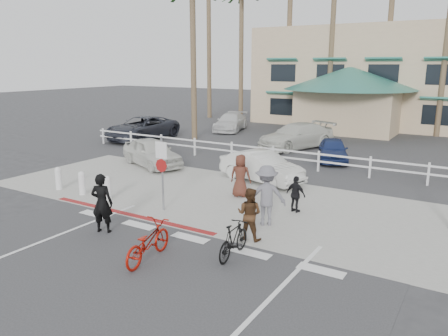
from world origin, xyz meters
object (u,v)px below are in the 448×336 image
Objects in this scene: car_white_sedan at (262,167)px; car_red_compact at (152,152)px; bike_red at (148,242)px; bike_black at (234,240)px; sign_post at (162,170)px.

car_red_compact is at bearing 107.59° from car_white_sedan.
bike_red is 0.47× the size of car_red_compact.
car_red_compact is at bearing -41.88° from bike_black.
bike_red is 8.70m from car_white_sedan.
sign_post is 1.80× the size of bike_black.
bike_red is at bearing -117.35° from car_red_compact.
bike_red is at bearing -157.28° from car_white_sedan.
bike_black is 0.39× the size of car_red_compact.
sign_post is 0.73× the size of car_white_sedan.
car_white_sedan is at bearing 77.27° from sign_post.
car_white_sedan is (-2.84, 7.30, 0.17)m from bike_black.
sign_post reaches higher than bike_red.
sign_post is 1.50× the size of bike_red.
bike_black is 11.39m from car_red_compact.
bike_black is 7.84m from car_white_sedan.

